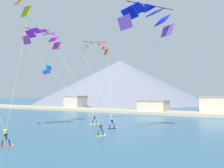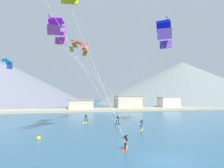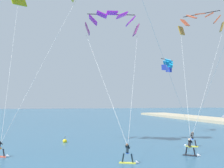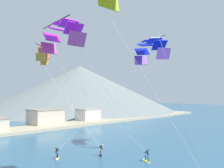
# 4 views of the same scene
# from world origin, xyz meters

# --- Properties ---
(ground_plane) EXTENTS (400.00, 400.00, 0.00)m
(ground_plane) POSITION_xyz_m (0.00, 0.00, 0.00)
(ground_plane) COLOR #2D5B7A
(kitesurfer_near_lead) EXTENTS (1.02, 1.76, 1.73)m
(kitesurfer_near_lead) POSITION_xyz_m (-2.34, 4.34, 0.51)
(kitesurfer_near_lead) COLOR #E54C33
(kitesurfer_near_lead) RESTS_ON ground
(kitesurfer_near_trail) EXTENTS (1.52, 1.50, 1.80)m
(kitesurfer_near_trail) POSITION_xyz_m (1.58, 22.40, 0.56)
(kitesurfer_near_trail) COLOR black
(kitesurfer_near_trail) RESTS_ON ground
(kitesurfer_mid_center) EXTENTS (1.11, 1.74, 1.81)m
(kitesurfer_mid_center) POSITION_xyz_m (3.55, 15.37, 0.58)
(kitesurfer_mid_center) COLOR yellow
(kitesurfer_mid_center) RESTS_ON ground
(kitesurfer_far_left) EXTENTS (1.47, 1.55, 1.80)m
(kitesurfer_far_left) POSITION_xyz_m (-4.31, 25.40, 0.56)
(kitesurfer_far_left) COLOR yellow
(kitesurfer_far_left) RESTS_ON ground
(parafoil_kite_near_trail) EXTENTS (8.79, 7.66, 15.17)m
(parafoil_kite_near_trail) POSITION_xyz_m (-5.18, 27.50, 15.41)
(parafoil_kite_near_trail) COLOR #A57B26
(parafoil_kite_mid_center) EXTENTS (14.29, 7.22, 15.66)m
(parafoil_kite_mid_center) POSITION_xyz_m (-9.51, 17.08, 15.89)
(parafoil_kite_mid_center) COLOR #B23C8E
(parafoil_kite_far_left) EXTENTS (16.36, 11.35, 17.09)m
(parafoil_kite_far_left) POSITION_xyz_m (9.14, 18.43, 16.96)
(parafoil_kite_far_left) COLOR #6F40A7
(parafoil_kite_distant_high_outer) EXTENTS (4.24, 3.42, 2.15)m
(parafoil_kite_distant_high_outer) POSITION_xyz_m (-20.41, 29.95, 11.85)
(parafoil_kite_distant_high_outer) COLOR #2C3FB0
(race_marker_buoy) EXTENTS (0.56, 0.56, 1.02)m
(race_marker_buoy) POSITION_xyz_m (-11.59, 11.28, 0.16)
(race_marker_buoy) COLOR yellow
(race_marker_buoy) RESTS_ON ground
(shoreline_strip) EXTENTS (180.00, 10.00, 0.70)m
(shoreline_strip) POSITION_xyz_m (0.00, 54.55, 0.35)
(shoreline_strip) COLOR tan
(shoreline_strip) RESTS_ON ground
(shore_building_promenade_mid) EXTENTS (9.22, 6.65, 5.01)m
(shore_building_promenade_mid) POSITION_xyz_m (14.61, 58.46, 2.52)
(shore_building_promenade_mid) COLOR beige
(shore_building_promenade_mid) RESTS_ON ground
(shore_building_quay_east) EXTENTS (8.21, 6.86, 3.81)m
(shore_building_quay_east) POSITION_xyz_m (-2.77, 55.65, 1.92)
(shore_building_quay_east) COLOR beige
(shore_building_quay_east) RESTS_ON ground
(shore_building_quay_west) EXTENTS (7.24, 5.40, 4.44)m
(shore_building_quay_west) POSITION_xyz_m (30.37, 57.72, 2.23)
(shore_building_quay_west) COLOR silver
(shore_building_quay_west) RESTS_ON ground
(mountain_peak_west_ridge) EXTENTS (102.41, 102.41, 24.57)m
(mountain_peak_west_ridge) POSITION_xyz_m (61.18, 99.32, 12.28)
(mountain_peak_west_ridge) COLOR slate
(mountain_peak_west_ridge) RESTS_ON ground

